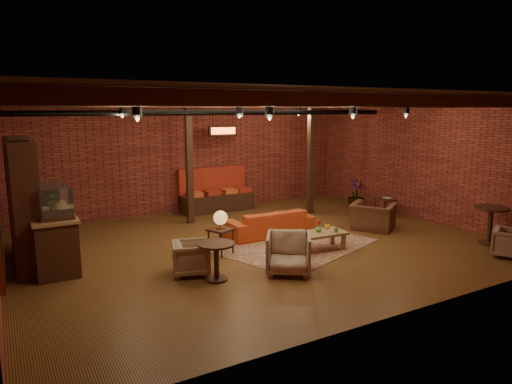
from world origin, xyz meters
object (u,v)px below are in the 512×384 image
armchair_a (191,256)px  plant_tall (357,165)px  armchair_far (510,242)px  coffee_table (319,234)px  side_table_lamp (220,221)px  armchair_b (289,251)px  side_table_book (385,200)px  round_table_right (490,220)px  round_table_left (216,255)px  armchair_right (373,212)px  sofa (269,223)px

armchair_a → plant_tall: bearing=-49.3°
armchair_far → coffee_table: bearing=115.8°
side_table_lamp → armchair_b: bearing=-69.5°
side_table_book → round_table_right: (0.13, -2.99, 0.07)m
side_table_lamp → coffee_table: bearing=-22.8°
side_table_lamp → armchair_far: 5.84m
armchair_b → side_table_lamp: bearing=144.9°
round_table_left → armchair_far: 5.93m
armchair_right → side_table_book: 1.45m
armchair_b → side_table_book: bearing=60.3°
round_table_right → armchair_far: round_table_right is taller
sofa → coffee_table: 1.54m
sofa → plant_tall: 3.95m
round_table_left → round_table_right: bearing=-9.3°
side_table_lamp → round_table_left: size_ratio=1.36×
side_table_lamp → armchair_right: side_table_lamp is taller
armchair_right → armchair_a: bearing=65.3°
round_table_right → sofa: bearing=141.9°
armchair_far → plant_tall: (0.28, 4.86, 1.03)m
sofa → coffee_table: size_ratio=1.76×
armchair_right → armchair_far: armchair_right is taller
plant_tall → coffee_table: bearing=-142.1°
armchair_b → armchair_right: bearing=57.6°
armchair_right → side_table_book: size_ratio=1.85×
armchair_right → armchair_far: bearing=164.2°
coffee_table → armchair_right: size_ratio=1.16×
side_table_lamp → armchair_far: (4.97, -3.04, -0.38)m
round_table_left → side_table_book: round_table_left is taller
round_table_right → plant_tall: bearing=92.6°
armchair_right → round_table_right: bearing=179.0°
side_table_lamp → armchair_a: size_ratio=1.38×
armchair_right → plant_tall: size_ratio=0.38×
side_table_lamp → plant_tall: plant_tall is taller
sofa → round_table_right: (3.83, -3.01, 0.25)m
armchair_far → side_table_lamp: bearing=120.5°
armchair_b → round_table_right: 4.89m
coffee_table → armchair_far: (3.08, -2.24, -0.03)m
sofa → armchair_far: size_ratio=3.29×
coffee_table → armchair_right: armchair_right is taller
side_table_lamp → sofa: bearing=24.1°
side_table_book → armchair_far: (-0.33, -3.74, -0.17)m
armchair_b → plant_tall: size_ratio=0.30×
armchair_a → plant_tall: (6.21, 2.61, 1.01)m
armchair_a → round_table_right: bearing=-85.3°
armchair_a → armchair_far: armchair_a is taller
sofa → coffee_table: coffee_table is taller
side_table_lamp → armchair_far: bearing=-31.4°
armchair_b → round_table_right: bearing=26.2°
armchair_a → side_table_book: (6.26, 1.48, 0.15)m
armchair_a → armchair_far: (5.92, -2.26, -0.02)m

